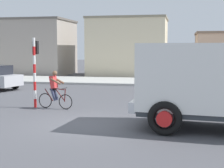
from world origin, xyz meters
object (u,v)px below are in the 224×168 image
at_px(traffic_light_pole, 35,63).
at_px(pedestrian_near_kerb, 160,79).
at_px(cyclist, 55,90).
at_px(truck_foreground, 218,81).

xyz_separation_m(traffic_light_pole, pedestrian_near_kerb, (5.34, 6.17, -1.22)).
bearing_deg(cyclist, traffic_light_pole, 170.68).
bearing_deg(traffic_light_pole, truck_foreground, -20.00).
height_order(cyclist, traffic_light_pole, traffic_light_pole).
xyz_separation_m(truck_foreground, cyclist, (-6.78, 2.67, -0.80)).
height_order(truck_foreground, cyclist, truck_foreground).
relative_size(truck_foreground, pedestrian_near_kerb, 3.47).
bearing_deg(traffic_light_pole, cyclist, -9.32).
bearing_deg(truck_foreground, cyclist, 158.52).
relative_size(truck_foreground, traffic_light_pole, 1.76).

